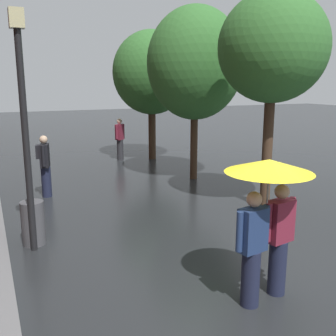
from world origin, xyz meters
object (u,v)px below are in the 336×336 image
at_px(street_tree_1, 195,64).
at_px(pedestrian_walking_far, 120,139).
at_px(street_tree_0, 273,49).
at_px(pedestrian_walking_midground, 45,165).
at_px(street_tree_2, 152,73).
at_px(couple_under_umbrella, 267,205).
at_px(litter_bin, 33,223).
at_px(street_lamp_post, 24,116).

bearing_deg(street_tree_1, pedestrian_walking_far, 105.94).
relative_size(street_tree_0, pedestrian_walking_midground, 3.04).
bearing_deg(street_tree_2, couple_under_umbrella, -104.23).
distance_m(street_tree_1, litter_bin, 7.06).
relative_size(street_tree_0, street_lamp_post, 1.20).
xyz_separation_m(street_tree_1, litter_bin, (-5.33, -3.36, -3.18)).
bearing_deg(street_tree_2, street_tree_1, -91.43).
bearing_deg(street_tree_1, litter_bin, -147.75).
relative_size(street_tree_1, street_lamp_post, 1.25).
distance_m(street_lamp_post, litter_bin, 2.08).
xyz_separation_m(street_tree_0, litter_bin, (-5.49, 0.04, -3.39)).
height_order(street_tree_2, street_lamp_post, street_tree_2).
distance_m(couple_under_umbrella, pedestrian_walking_midground, 6.99).
bearing_deg(litter_bin, street_tree_1, 32.25).
relative_size(street_lamp_post, pedestrian_walking_midground, 2.53).
distance_m(street_lamp_post, pedestrian_walking_midground, 3.91).
bearing_deg(street_lamp_post, street_tree_0, 2.48).
xyz_separation_m(street_tree_1, pedestrian_walking_far, (-1.16, 4.05, -2.77)).
xyz_separation_m(street_tree_0, pedestrian_walking_far, (-1.32, 7.46, -2.97)).
bearing_deg(street_tree_2, pedestrian_walking_far, 163.77).
xyz_separation_m(couple_under_umbrella, street_lamp_post, (-2.80, 3.16, 1.08)).
relative_size(street_tree_2, couple_under_umbrella, 2.46).
height_order(pedestrian_walking_midground, pedestrian_walking_far, pedestrian_walking_midground).
height_order(couple_under_umbrella, pedestrian_walking_far, couple_under_umbrella).
distance_m(street_tree_0, pedestrian_walking_far, 8.14).
bearing_deg(couple_under_umbrella, street_tree_2, 75.77).
height_order(street_lamp_post, pedestrian_walking_midground, street_lamp_post).
relative_size(street_tree_2, pedestrian_walking_far, 3.06).
xyz_separation_m(street_tree_1, street_tree_2, (0.09, 3.69, -0.20)).
bearing_deg(pedestrian_walking_midground, pedestrian_walking_far, 50.35).
relative_size(couple_under_umbrella, street_lamp_post, 0.48).
xyz_separation_m(street_tree_2, litter_bin, (-5.42, -7.05, -2.99)).
height_order(street_tree_2, couple_under_umbrella, street_tree_2).
relative_size(litter_bin, pedestrian_walking_far, 0.51).
distance_m(street_tree_0, litter_bin, 6.45).
bearing_deg(street_tree_1, pedestrian_walking_midground, -178.19).
relative_size(street_tree_2, litter_bin, 5.94).
distance_m(street_tree_0, couple_under_umbrella, 4.98).
height_order(street_tree_1, couple_under_umbrella, street_tree_1).
bearing_deg(street_tree_0, street_tree_1, 92.68).
height_order(litter_bin, pedestrian_walking_far, pedestrian_walking_far).
height_order(street_tree_1, pedestrian_walking_far, street_tree_1).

